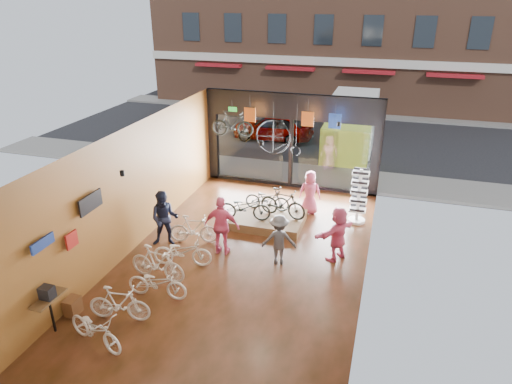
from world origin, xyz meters
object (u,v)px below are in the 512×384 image
at_px(street_car, 273,127).
at_px(display_bike_left, 244,207).
at_px(customer_2, 222,226).
at_px(customer_3, 279,240).
at_px(customer_4, 310,193).
at_px(floor_bike_4, 182,251).
at_px(box_truck, 350,127).
at_px(sunglasses_rack, 359,196).
at_px(floor_bike_0, 95,329).
at_px(display_bike_right, 267,199).
at_px(floor_bike_5, 194,229).
at_px(hung_bike, 232,124).
at_px(display_platform, 268,220).
at_px(customer_1, 165,219).
at_px(penny_farthing, 280,139).
at_px(customer_5, 338,234).
at_px(display_bike_mid, 283,203).
at_px(floor_bike_1, 119,303).
at_px(floor_bike_3, 157,263).
at_px(floor_bike_2, 157,283).

distance_m(street_car, display_bike_left, 10.20).
relative_size(customer_2, customer_3, 1.21).
bearing_deg(customer_4, street_car, -72.46).
distance_m(floor_bike_4, customer_2, 1.39).
distance_m(box_truck, sunglasses_rack, 7.62).
xyz_separation_m(floor_bike_0, display_bike_right, (1.95, 7.27, 0.28)).
distance_m(floor_bike_5, customer_2, 1.24).
relative_size(customer_4, hung_bike, 1.01).
height_order(display_platform, customer_1, customer_1).
relative_size(sunglasses_rack, penny_farthing, 1.22).
height_order(customer_3, customer_5, customer_5).
xyz_separation_m(floor_bike_0, customer_5, (4.67, 5.23, 0.41)).
xyz_separation_m(floor_bike_0, customer_1, (-0.58, 4.52, 0.47)).
xyz_separation_m(street_car, display_bike_mid, (2.86, -9.48, 0.08)).
height_order(street_car, customer_4, customer_4).
height_order(box_truck, hung_bike, hung_bike).
height_order(floor_bike_0, floor_bike_4, floor_bike_4).
relative_size(display_bike_left, customer_4, 1.10).
bearing_deg(street_car, floor_bike_1, 1.07).
bearing_deg(floor_bike_5, display_platform, -57.97).
bearing_deg(customer_3, display_bike_mid, -92.21).
height_order(customer_1, penny_farthing, penny_farthing).
height_order(floor_bike_3, customer_4, customer_4).
relative_size(display_bike_mid, customer_3, 1.09).
xyz_separation_m(display_bike_right, penny_farthing, (0.09, 1.36, 1.79)).
relative_size(street_car, box_truck, 0.64).
xyz_separation_m(floor_bike_2, display_platform, (1.65, 4.79, -0.28)).
bearing_deg(customer_4, penny_farthing, -30.03).
bearing_deg(floor_bike_5, customer_1, 102.31).
bearing_deg(hung_bike, customer_1, 165.23).
height_order(display_platform, display_bike_right, display_bike_right).
height_order(street_car, box_truck, box_truck).
xyz_separation_m(penny_farthing, hung_bike, (-1.80, -0.07, 0.43)).
bearing_deg(penny_farthing, floor_bike_5, -116.05).
distance_m(display_platform, customer_3, 2.55).
bearing_deg(floor_bike_2, floor_bike_0, 163.49).
relative_size(floor_bike_0, floor_bike_4, 0.96).
height_order(customer_2, customer_4, customer_2).
height_order(sunglasses_rack, penny_farthing, penny_farthing).
bearing_deg(customer_3, customer_2, -14.62).
bearing_deg(display_bike_right, box_truck, -14.76).
bearing_deg(floor_bike_3, customer_3, -53.90).
distance_m(street_car, box_truck, 4.31).
xyz_separation_m(display_bike_right, customer_5, (2.72, -2.04, 0.13)).
height_order(box_truck, floor_bike_2, box_truck).
bearing_deg(penny_farthing, customer_5, -52.30).
xyz_separation_m(floor_bike_2, floor_bike_4, (-0.03, 1.58, 0.02)).
relative_size(floor_bike_2, customer_2, 0.87).
relative_size(display_platform, penny_farthing, 1.50).
bearing_deg(floor_bike_5, customer_2, -120.55).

